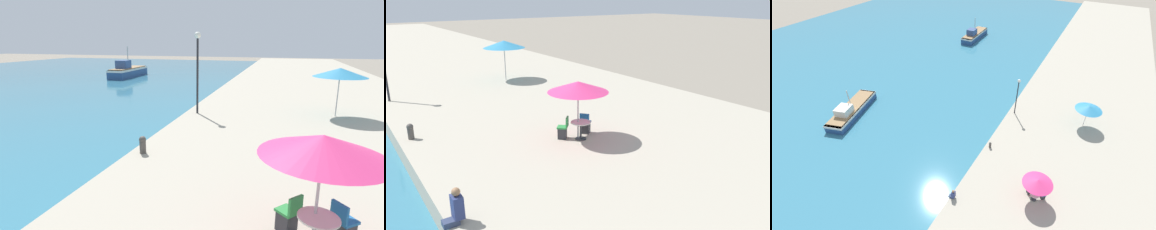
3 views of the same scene
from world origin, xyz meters
TOP-DOWN VIEW (x-y plane):
  - water_basin at (-28.00, 37.00)m, footprint 56.00×90.00m
  - quay_promenade at (8.00, 37.00)m, footprint 16.00×90.00m
  - fishing_boat_mid at (-15.15, 42.76)m, footprint 2.44×7.99m
  - cafe_umbrella_pink at (6.14, 11.48)m, footprint 2.42×2.42m
  - cafe_umbrella_white at (8.26, 23.42)m, footprint 2.78×2.78m
  - cafe_table at (6.19, 11.35)m, footprint 0.80×0.80m
  - cafe_chair_left at (5.65, 11.83)m, footprint 0.59×0.58m
  - cafe_chair_right at (6.75, 11.81)m, footprint 0.59×0.58m
  - mooring_bollard at (0.52, 15.22)m, footprint 0.26×0.26m
  - lamppost at (0.72, 21.95)m, footprint 0.36×0.36m

SIDE VIEW (x-z plane):
  - water_basin at x=-28.00m, z-range 0.00..0.04m
  - quay_promenade at x=8.00m, z-range 0.00..0.80m
  - fishing_boat_mid at x=-15.15m, z-range -1.20..2.91m
  - cafe_chair_left at x=5.65m, z-range 0.67..1.58m
  - cafe_chair_right at x=6.75m, z-range 0.67..1.58m
  - mooring_bollard at x=0.52m, z-range 0.82..1.47m
  - cafe_table at x=6.19m, z-range 0.96..1.70m
  - cafe_umbrella_pink at x=6.14m, z-range 1.77..4.14m
  - cafe_umbrella_white at x=8.26m, z-range 1.88..4.55m
  - lamppost at x=0.72m, z-range 1.61..6.17m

